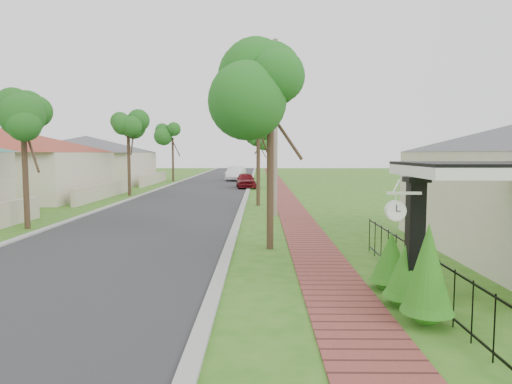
% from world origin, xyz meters
% --- Properties ---
extents(ground, '(160.00, 160.00, 0.00)m').
position_xyz_m(ground, '(0.00, 0.00, 0.00)').
color(ground, '#2F6618').
rests_on(ground, ground).
extents(road, '(7.00, 120.00, 0.02)m').
position_xyz_m(road, '(-3.00, 20.00, 0.00)').
color(road, '#28282B').
rests_on(road, ground).
extents(kerb_right, '(0.30, 120.00, 0.10)m').
position_xyz_m(kerb_right, '(0.65, 20.00, 0.00)').
color(kerb_right, '#9E9E99').
rests_on(kerb_right, ground).
extents(kerb_left, '(0.30, 120.00, 0.10)m').
position_xyz_m(kerb_left, '(-6.65, 20.00, 0.00)').
color(kerb_left, '#9E9E99').
rests_on(kerb_left, ground).
extents(sidewalk, '(1.50, 120.00, 0.03)m').
position_xyz_m(sidewalk, '(3.25, 20.00, 0.00)').
color(sidewalk, brown).
rests_on(sidewalk, ground).
extents(porch_post, '(0.48, 0.48, 2.52)m').
position_xyz_m(porch_post, '(4.55, -1.00, 1.12)').
color(porch_post, black).
rests_on(porch_post, ground).
extents(picket_fence, '(0.03, 8.02, 1.00)m').
position_xyz_m(picket_fence, '(4.90, -0.00, 0.53)').
color(picket_fence, black).
rests_on(picket_fence, ground).
extents(street_trees, '(10.70, 37.65, 5.89)m').
position_xyz_m(street_trees, '(-2.87, 26.84, 4.54)').
color(street_trees, '#382619').
rests_on(street_trees, ground).
extents(hedge_row, '(0.82, 2.95, 1.87)m').
position_xyz_m(hedge_row, '(4.45, -0.98, 0.71)').
color(hedge_row, '#1D5B12').
rests_on(hedge_row, ground).
extents(far_house_red, '(15.56, 15.56, 4.60)m').
position_xyz_m(far_house_red, '(-14.97, 20.00, 2.34)').
color(far_house_red, beige).
rests_on(far_house_red, ground).
extents(far_house_grey, '(15.56, 15.56, 4.60)m').
position_xyz_m(far_house_grey, '(-14.97, 34.00, 2.34)').
color(far_house_grey, beige).
rests_on(far_house_grey, ground).
extents(parked_car_red, '(1.91, 3.94, 1.30)m').
position_xyz_m(parked_car_red, '(0.40, 28.81, 0.65)').
color(parked_car_red, maroon).
rests_on(parked_car_red, ground).
extents(parked_car_white, '(2.05, 4.76, 1.52)m').
position_xyz_m(parked_car_white, '(-1.00, 39.17, 0.76)').
color(parked_car_white, white).
rests_on(parked_car_white, ground).
extents(near_tree, '(2.37, 2.37, 6.07)m').
position_xyz_m(near_tree, '(1.92, 4.35, 4.85)').
color(near_tree, '#382619').
rests_on(near_tree, ground).
extents(utility_pole, '(1.20, 0.24, 8.12)m').
position_xyz_m(utility_pole, '(2.30, 11.67, 4.12)').
color(utility_pole, gray).
rests_on(utility_pole, ground).
extents(station_clock, '(0.64, 0.13, 0.53)m').
position_xyz_m(station_clock, '(4.06, -1.40, 1.95)').
color(station_clock, white).
rests_on(station_clock, ground).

